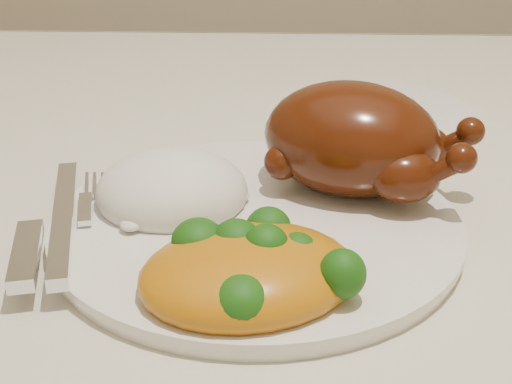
{
  "coord_description": "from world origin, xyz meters",
  "views": [
    {
      "loc": [
        0.04,
        -0.51,
        1.01
      ],
      "look_at": [
        0.03,
        -0.08,
        0.8
      ],
      "focal_mm": 50.0,
      "sensor_mm": 36.0,
      "label": 1
    }
  ],
  "objects_px": {
    "dining_table": "(230,291)",
    "dinner_plate": "(256,226)",
    "roast_chicken": "(356,140)",
    "side_plate": "(372,113)"
  },
  "relations": [
    {
      "from": "dining_table",
      "to": "dinner_plate",
      "type": "xyz_separation_m",
      "value": [
        0.03,
        -0.08,
        0.11
      ]
    },
    {
      "from": "dining_table",
      "to": "roast_chicken",
      "type": "distance_m",
      "value": 0.18
    },
    {
      "from": "dinner_plate",
      "to": "side_plate",
      "type": "xyz_separation_m",
      "value": [
        0.1,
        0.24,
        -0.0
      ]
    },
    {
      "from": "dinner_plate",
      "to": "roast_chicken",
      "type": "distance_m",
      "value": 0.1
    },
    {
      "from": "dinner_plate",
      "to": "roast_chicken",
      "type": "xyz_separation_m",
      "value": [
        0.07,
        0.05,
        0.04
      ]
    },
    {
      "from": "dinner_plate",
      "to": "roast_chicken",
      "type": "relative_size",
      "value": 1.61
    },
    {
      "from": "dinner_plate",
      "to": "side_plate",
      "type": "height_order",
      "value": "dinner_plate"
    },
    {
      "from": "dining_table",
      "to": "dinner_plate",
      "type": "relative_size",
      "value": 5.83
    },
    {
      "from": "side_plate",
      "to": "roast_chicken",
      "type": "height_order",
      "value": "roast_chicken"
    },
    {
      "from": "dining_table",
      "to": "roast_chicken",
      "type": "relative_size",
      "value": 9.37
    }
  ]
}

